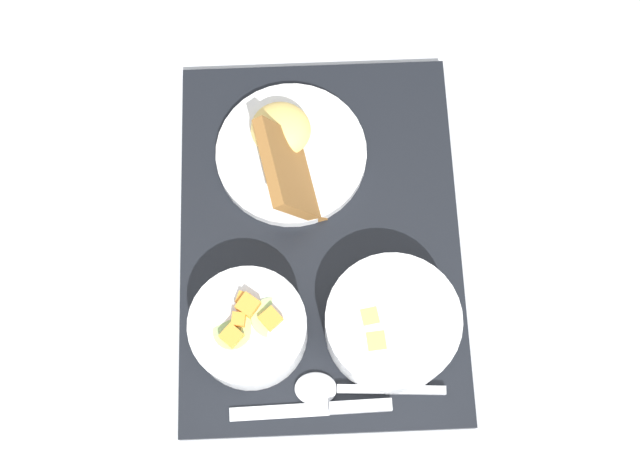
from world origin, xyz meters
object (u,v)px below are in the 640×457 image
at_px(plate_main, 289,151).
at_px(spoon, 347,389).
at_px(bowl_soup, 392,323).
at_px(knife, 337,408).
at_px(bowl_salad, 249,328).

height_order(plate_main, spoon, plate_main).
distance_m(bowl_soup, knife, 0.11).
xyz_separation_m(bowl_soup, plate_main, (0.21, 0.09, -0.01)).
bearing_deg(plate_main, bowl_soup, -157.83).
bearing_deg(spoon, bowl_soup, -124.85).
bearing_deg(spoon, plate_main, -75.52).
bearing_deg(plate_main, bowl_salad, 162.58).
bearing_deg(bowl_salad, knife, -137.51).
distance_m(bowl_salad, bowl_soup, 0.15).
height_order(bowl_salad, bowl_soup, bowl_salad).
bearing_deg(bowl_soup, bowl_salad, 85.37).
bearing_deg(bowl_soup, spoon, 137.46).
bearing_deg(bowl_soup, knife, 138.96).
xyz_separation_m(bowl_salad, bowl_soup, (-0.01, -0.15, -0.00)).
xyz_separation_m(bowl_soup, knife, (-0.08, 0.07, -0.03)).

